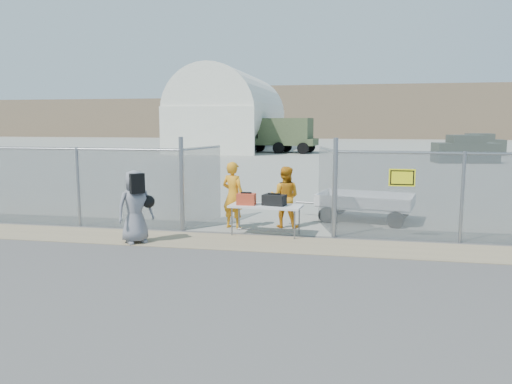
% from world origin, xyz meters
% --- Properties ---
extents(ground, '(160.00, 160.00, 0.00)m').
position_xyz_m(ground, '(0.00, 0.00, 0.00)').
color(ground, '#424040').
extents(tarmac_inside, '(160.00, 80.00, 0.01)m').
position_xyz_m(tarmac_inside, '(0.00, 42.00, 0.01)').
color(tarmac_inside, gray).
rests_on(tarmac_inside, ground).
extents(dirt_strip, '(44.00, 1.60, 0.01)m').
position_xyz_m(dirt_strip, '(0.00, 1.00, 0.01)').
color(dirt_strip, '#978563').
rests_on(dirt_strip, ground).
extents(distant_hills, '(140.00, 6.00, 9.00)m').
position_xyz_m(distant_hills, '(5.00, 78.00, 4.50)').
color(distant_hills, '#7F684F').
rests_on(distant_hills, ground).
extents(chain_link_fence, '(40.00, 0.20, 2.20)m').
position_xyz_m(chain_link_fence, '(0.00, 2.00, 1.10)').
color(chain_link_fence, gray).
rests_on(chain_link_fence, ground).
extents(quonset_hangar, '(9.00, 18.00, 8.00)m').
position_xyz_m(quonset_hangar, '(-10.00, 40.00, 4.00)').
color(quonset_hangar, white).
rests_on(quonset_hangar, ground).
extents(folding_table, '(1.89, 0.90, 0.78)m').
position_xyz_m(folding_table, '(0.27, 1.93, 0.39)').
color(folding_table, silver).
rests_on(folding_table, ground).
extents(orange_bag, '(0.47, 0.31, 0.29)m').
position_xyz_m(orange_bag, '(-0.23, 1.89, 0.92)').
color(orange_bag, '#CB4124').
rests_on(orange_bag, folding_table).
extents(black_duffel, '(0.63, 0.46, 0.27)m').
position_xyz_m(black_duffel, '(0.49, 1.93, 0.92)').
color(black_duffel, black).
rests_on(black_duffel, folding_table).
extents(security_worker_left, '(0.78, 0.65, 1.83)m').
position_xyz_m(security_worker_left, '(-0.74, 2.55, 0.91)').
color(security_worker_left, orange).
rests_on(security_worker_left, ground).
extents(security_worker_right, '(0.86, 0.69, 1.69)m').
position_xyz_m(security_worker_right, '(0.62, 2.96, 0.84)').
color(security_worker_right, orange).
rests_on(security_worker_right, ground).
extents(visitor, '(1.01, 0.99, 1.76)m').
position_xyz_m(visitor, '(-2.65, 0.50, 0.88)').
color(visitor, slate).
rests_on(visitor, ground).
extents(utility_trailer, '(3.80, 2.46, 0.85)m').
position_xyz_m(utility_trailer, '(2.82, 4.33, 0.43)').
color(utility_trailer, silver).
rests_on(utility_trailer, ground).
extents(military_truck, '(7.01, 3.40, 3.21)m').
position_xyz_m(military_truck, '(-4.29, 35.82, 1.61)').
color(military_truck, '#495835').
rests_on(military_truck, ground).
extents(parked_vehicle_near, '(4.47, 2.53, 1.91)m').
position_xyz_m(parked_vehicle_near, '(10.16, 26.94, 0.96)').
color(parked_vehicle_near, '#3D433C').
rests_on(parked_vehicle_near, ground).
extents(parked_vehicle_mid, '(4.10, 1.99, 1.82)m').
position_xyz_m(parked_vehicle_mid, '(13.23, 36.31, 0.91)').
color(parked_vehicle_mid, '#3D433C').
rests_on(parked_vehicle_mid, ground).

